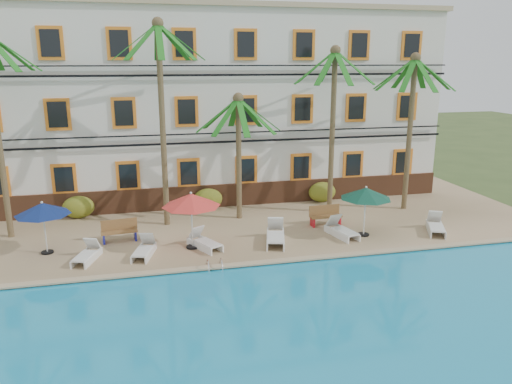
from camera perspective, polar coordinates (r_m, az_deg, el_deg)
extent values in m
plane|color=#384C23|center=(19.92, -1.09, -7.92)|extent=(100.00, 100.00, 0.00)
cube|color=tan|center=(24.48, -3.57, -3.23)|extent=(30.00, 12.00, 0.25)
cube|color=#198FBE|center=(13.88, 5.35, -18.44)|extent=(26.00, 12.00, 0.20)
cube|color=tan|center=(19.00, -0.52, -8.17)|extent=(30.00, 0.35, 0.06)
cube|color=silver|center=(28.33, -5.48, 9.80)|extent=(25.00, 6.00, 10.00)
cube|color=brown|center=(26.11, -4.32, -0.43)|extent=(25.00, 0.12, 1.20)
cube|color=tan|center=(28.35, -5.75, 20.12)|extent=(25.40, 6.40, 0.25)
cube|color=orange|center=(25.78, -21.07, 1.39)|extent=(1.15, 0.10, 1.50)
cube|color=black|center=(25.74, -21.09, 1.36)|extent=(0.85, 0.04, 1.20)
cube|color=orange|center=(25.53, -14.41, 1.80)|extent=(1.15, 0.10, 1.50)
cube|color=black|center=(25.48, -14.41, 1.77)|extent=(0.85, 0.04, 1.20)
cube|color=orange|center=(25.63, -7.69, 2.18)|extent=(1.15, 0.10, 1.50)
cube|color=black|center=(25.58, -7.68, 2.16)|extent=(0.85, 0.04, 1.20)
cube|color=orange|center=(26.08, -1.12, 2.53)|extent=(1.15, 0.10, 1.50)
cube|color=black|center=(26.03, -1.09, 2.51)|extent=(0.85, 0.04, 1.20)
cube|color=orange|center=(26.85, 5.16, 2.84)|extent=(1.15, 0.10, 1.50)
cube|color=black|center=(26.81, 5.19, 2.81)|extent=(0.85, 0.04, 1.20)
cube|color=orange|center=(27.93, 11.02, 3.09)|extent=(1.15, 0.10, 1.50)
cube|color=black|center=(27.88, 11.06, 3.07)|extent=(0.85, 0.04, 1.20)
cube|color=orange|center=(29.28, 16.40, 3.29)|extent=(1.15, 0.10, 1.50)
cube|color=black|center=(29.23, 16.45, 3.27)|extent=(0.85, 0.04, 1.20)
cube|color=orange|center=(25.30, -21.73, 8.23)|extent=(1.15, 0.10, 1.50)
cube|color=black|center=(25.25, -21.74, 8.22)|extent=(0.85, 0.04, 1.20)
cube|color=orange|center=(25.04, -14.86, 8.72)|extent=(1.15, 0.10, 1.50)
cube|color=black|center=(24.99, -14.86, 8.71)|extent=(0.85, 0.04, 1.20)
cube|color=orange|center=(25.14, -7.94, 9.09)|extent=(1.15, 0.10, 1.50)
cube|color=black|center=(25.09, -7.93, 9.08)|extent=(0.85, 0.04, 1.20)
cube|color=orange|center=(25.60, -1.15, 9.33)|extent=(1.15, 0.10, 1.50)
cube|color=black|center=(25.55, -1.13, 9.32)|extent=(0.85, 0.04, 1.20)
cube|color=orange|center=(26.39, 5.32, 9.44)|extent=(1.15, 0.10, 1.50)
cube|color=black|center=(26.34, 5.35, 9.43)|extent=(0.85, 0.04, 1.20)
cube|color=orange|center=(27.48, 11.34, 9.43)|extent=(1.15, 0.10, 1.50)
cube|color=black|center=(27.44, 11.39, 9.42)|extent=(0.85, 0.04, 1.20)
cube|color=orange|center=(28.85, 16.85, 9.33)|extent=(1.15, 0.10, 1.50)
cube|color=black|center=(28.81, 16.90, 9.32)|extent=(0.85, 0.04, 1.20)
cube|color=orange|center=(25.19, -22.44, 15.46)|extent=(1.15, 0.10, 1.50)
cube|color=black|center=(25.14, -22.46, 15.46)|extent=(0.85, 0.04, 1.20)
cube|color=orange|center=(24.93, -15.36, 16.05)|extent=(1.15, 0.10, 1.50)
cube|color=black|center=(24.88, -15.37, 16.05)|extent=(0.85, 0.04, 1.20)
cube|color=orange|center=(25.03, -8.21, 16.40)|extent=(1.15, 0.10, 1.50)
cube|color=black|center=(24.98, -8.20, 16.40)|extent=(0.85, 0.04, 1.20)
cube|color=orange|center=(25.49, -1.19, 16.51)|extent=(1.15, 0.10, 1.50)
cube|color=black|center=(25.44, -1.17, 16.51)|extent=(0.85, 0.04, 1.20)
cube|color=orange|center=(26.28, 5.49, 16.40)|extent=(1.15, 0.10, 1.50)
cube|color=black|center=(26.23, 5.53, 16.40)|extent=(0.85, 0.04, 1.20)
cube|color=orange|center=(27.38, 11.69, 16.10)|extent=(1.15, 0.10, 1.50)
cube|color=black|center=(27.34, 11.74, 16.10)|extent=(0.85, 0.04, 1.20)
cube|color=orange|center=(28.76, 17.34, 15.68)|extent=(1.15, 0.10, 1.50)
cube|color=black|center=(28.71, 17.39, 15.68)|extent=(0.85, 0.04, 1.20)
cube|color=black|center=(25.38, -4.39, 5.71)|extent=(25.00, 0.08, 0.10)
cube|color=black|center=(25.31, -4.41, 6.72)|extent=(25.00, 0.08, 0.06)
cube|color=black|center=(25.07, -4.54, 13.18)|extent=(25.00, 0.08, 0.10)
cube|color=black|center=(25.06, -4.57, 14.21)|extent=(25.00, 0.08, 0.06)
cube|color=#176217|center=(22.32, -27.09, 14.14)|extent=(1.61, 1.61, 1.56)
cube|color=#176217|center=(22.94, -25.96, 14.24)|extent=(1.99, 0.28, 1.56)
cube|color=#176217|center=(23.68, -26.30, 14.17)|extent=(1.61, 1.61, 1.56)
cylinder|color=brown|center=(22.83, -10.61, 7.13)|extent=(0.26, 0.26, 8.98)
sphere|color=brown|center=(22.69, -11.18, 18.44)|extent=(0.50, 0.50, 0.50)
cube|color=#176217|center=(23.64, -11.19, 16.42)|extent=(0.28, 1.99, 1.56)
cube|color=#176217|center=(23.33, -12.94, 16.36)|extent=(1.61, 1.61, 1.56)
cube|color=#176217|center=(22.63, -13.68, 16.37)|extent=(1.99, 0.28, 1.56)
cube|color=#176217|center=(21.93, -12.89, 16.48)|extent=(1.61, 1.61, 1.56)
cube|color=#176217|center=(21.66, -10.96, 16.60)|extent=(0.28, 1.99, 1.56)
cube|color=#176217|center=(22.00, -9.10, 16.65)|extent=(1.61, 1.61, 1.56)
cube|color=#176217|center=(22.72, -8.48, 16.61)|extent=(1.99, 0.28, 1.56)
cube|color=#176217|center=(23.39, -9.38, 16.52)|extent=(1.61, 1.61, 1.56)
cylinder|color=brown|center=(23.67, -1.98, 3.70)|extent=(0.26, 0.26, 5.77)
sphere|color=brown|center=(23.28, -2.04, 10.68)|extent=(0.50, 0.50, 0.50)
cube|color=#176217|center=(24.32, -2.49, 9.04)|extent=(0.28, 1.99, 1.56)
cube|color=#176217|center=(23.91, -4.02, 8.92)|extent=(1.61, 1.61, 1.56)
cube|color=#176217|center=(23.18, -4.45, 8.73)|extent=(1.99, 0.28, 1.56)
cube|color=#176217|center=(22.54, -3.44, 8.57)|extent=(1.61, 1.61, 1.56)
cube|color=#176217|center=(22.39, -1.53, 8.55)|extent=(0.28, 1.99, 1.56)
cube|color=#176217|center=(22.82, 0.06, 8.68)|extent=(1.61, 1.61, 1.56)
cube|color=#176217|center=(23.56, 0.36, 8.87)|extent=(1.99, 0.28, 1.56)
cube|color=#176217|center=(24.18, -0.71, 9.02)|extent=(1.61, 1.61, 1.56)
cylinder|color=brown|center=(24.81, 8.70, 6.54)|extent=(0.26, 0.26, 7.90)
sphere|color=brown|center=(24.56, 9.07, 15.69)|extent=(0.50, 0.50, 0.50)
cube|color=#176217|center=(25.48, 8.14, 13.97)|extent=(0.28, 1.99, 1.56)
cube|color=#176217|center=(24.96, 6.85, 13.99)|extent=(1.61, 1.61, 1.56)
cube|color=#176217|center=(24.21, 6.76, 13.97)|extent=(1.99, 0.28, 1.56)
cube|color=#176217|center=(23.65, 8.03, 13.92)|extent=(1.61, 1.61, 1.56)
cube|color=#176217|center=(23.65, 9.92, 13.84)|extent=(0.28, 1.99, 1.56)
cube|color=#176217|center=(24.19, 11.21, 13.80)|extent=(1.61, 1.61, 1.56)
cube|color=#176217|center=(24.95, 11.16, 13.83)|extent=(1.99, 0.28, 1.56)
cube|color=#176217|center=(25.47, 9.89, 13.90)|extent=(1.61, 1.61, 1.56)
cylinder|color=brown|center=(26.22, 17.12, 6.14)|extent=(0.26, 0.26, 7.57)
sphere|color=brown|center=(25.97, 17.77, 14.42)|extent=(0.50, 0.50, 0.50)
cube|color=#176217|center=(26.83, 16.55, 12.86)|extent=(0.28, 1.99, 1.56)
cube|color=#176217|center=(26.24, 15.50, 12.90)|extent=(1.61, 1.61, 1.56)
cube|color=#176217|center=(25.49, 15.68, 12.85)|extent=(1.99, 0.28, 1.56)
cube|color=#176217|center=(25.02, 17.05, 12.72)|extent=(1.61, 1.61, 1.56)
cube|color=#176217|center=(25.13, 18.80, 12.60)|extent=(0.28, 1.99, 1.56)
cube|color=#176217|center=(25.74, 19.81, 12.55)|extent=(1.61, 1.61, 1.56)
cube|color=#176217|center=(26.49, 19.52, 12.61)|extent=(1.99, 0.28, 1.56)
cube|color=#176217|center=(26.93, 18.18, 12.74)|extent=(1.61, 1.61, 1.56)
ellipsoid|color=#255819|center=(25.70, -19.64, -1.64)|extent=(1.50, 0.90, 1.10)
ellipsoid|color=#255819|center=(25.72, -5.52, -0.81)|extent=(1.50, 0.90, 1.10)
ellipsoid|color=#255819|center=(27.21, 7.57, 0.00)|extent=(1.50, 0.90, 1.10)
cylinder|color=black|center=(21.71, -22.73, -6.36)|extent=(0.48, 0.48, 0.07)
cylinder|color=silver|center=(21.39, -23.00, -3.87)|extent=(0.06, 0.06, 2.06)
cone|color=navy|center=(21.16, -23.22, -1.77)|extent=(2.15, 2.15, 0.47)
sphere|color=silver|center=(21.09, -23.29, -1.10)|extent=(0.10, 0.10, 0.10)
cylinder|color=black|center=(20.74, -7.24, -6.24)|extent=(0.53, 0.53, 0.08)
cylinder|color=silver|center=(20.37, -7.34, -3.34)|extent=(0.06, 0.06, 2.28)
cone|color=red|center=(20.11, -7.42, -0.90)|extent=(2.38, 2.38, 0.52)
sphere|color=silver|center=(20.04, -7.45, -0.12)|extent=(0.10, 0.10, 0.10)
cylinder|color=black|center=(22.51, 12.18, -4.76)|extent=(0.50, 0.50, 0.07)
cylinder|color=silver|center=(22.19, 12.32, -2.24)|extent=(0.06, 0.06, 2.14)
cone|color=#0F4232|center=(21.96, 12.44, -0.13)|extent=(2.23, 2.23, 0.49)
sphere|color=silver|center=(21.89, 12.48, 0.55)|extent=(0.10, 0.10, 0.10)
cube|color=silver|center=(20.07, -19.06, -6.94)|extent=(0.88, 1.27, 0.05)
cube|color=silver|center=(20.68, -18.21, -5.61)|extent=(0.65, 0.58, 0.58)
cube|color=silver|center=(20.42, -19.47, -7.06)|extent=(0.58, 1.59, 0.27)
cube|color=silver|center=(20.21, -18.07, -7.17)|extent=(0.58, 1.59, 0.27)
cube|color=silver|center=(19.93, -12.87, -6.61)|extent=(0.86, 1.30, 0.06)
cube|color=silver|center=(20.60, -12.29, -5.22)|extent=(0.65, 0.58, 0.60)
cube|color=silver|center=(20.27, -13.43, -6.75)|extent=(0.53, 1.65, 0.28)
cube|color=silver|center=(20.12, -11.91, -6.82)|extent=(0.53, 1.65, 0.28)
cube|color=silver|center=(20.36, -5.50, -5.79)|extent=(1.07, 1.35, 0.06)
cube|color=silver|center=(20.95, -6.86, -4.60)|extent=(0.71, 0.66, 0.61)
cube|color=silver|center=(20.45, -6.52, -6.21)|extent=(0.85, 1.58, 0.28)
cube|color=silver|center=(20.75, -5.22, -5.86)|extent=(0.85, 1.58, 0.28)
cube|color=silver|center=(20.76, 2.24, -5.17)|extent=(1.02, 1.57, 0.07)
cube|color=silver|center=(21.62, 2.24, -3.62)|extent=(0.79, 0.69, 0.72)
cube|color=silver|center=(21.08, 1.32, -5.39)|extent=(0.60, 2.01, 0.33)
cube|color=silver|center=(21.09, 3.15, -5.40)|extent=(0.60, 2.01, 0.33)
cube|color=silver|center=(21.90, 10.16, -4.42)|extent=(0.86, 1.39, 0.06)
cube|color=silver|center=(22.51, 8.86, -3.22)|extent=(0.68, 0.59, 0.64)
cube|color=silver|center=(21.98, 9.13, -4.77)|extent=(0.46, 1.80, 0.30)
cube|color=silver|center=(22.31, 10.39, -4.53)|extent=(0.46, 1.80, 0.30)
cube|color=silver|center=(23.42, 19.96, -3.82)|extent=(1.10, 1.44, 0.06)
cube|color=silver|center=(24.20, 19.73, -2.63)|extent=(0.75, 0.69, 0.65)
cube|color=silver|center=(23.67, 19.12, -3.99)|extent=(0.85, 1.70, 0.30)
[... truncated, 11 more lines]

